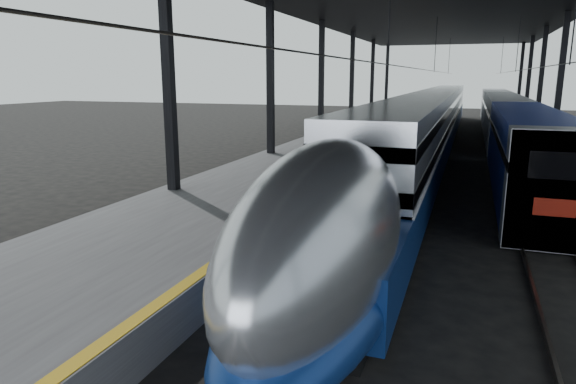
% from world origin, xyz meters
% --- Properties ---
extents(ground, '(160.00, 160.00, 0.00)m').
position_xyz_m(ground, '(0.00, 0.00, 0.00)').
color(ground, black).
rests_on(ground, ground).
extents(platform, '(6.00, 80.00, 1.00)m').
position_xyz_m(platform, '(-3.50, 20.00, 0.50)').
color(platform, '#4C4C4F').
rests_on(platform, ground).
extents(yellow_strip, '(0.30, 80.00, 0.01)m').
position_xyz_m(yellow_strip, '(-0.70, 20.00, 1.00)').
color(yellow_strip, gold).
rests_on(yellow_strip, platform).
extents(rails, '(6.52, 80.00, 0.16)m').
position_xyz_m(rails, '(4.50, 20.00, 0.08)').
color(rails, slate).
rests_on(rails, ground).
extents(canopy, '(18.00, 75.00, 9.47)m').
position_xyz_m(canopy, '(1.90, 20.00, 9.12)').
color(canopy, black).
rests_on(canopy, ground).
extents(tgv_train, '(2.86, 65.20, 4.10)m').
position_xyz_m(tgv_train, '(2.00, 25.43, 1.91)').
color(tgv_train, '#B6B9BE').
rests_on(tgv_train, ground).
extents(second_train, '(2.67, 56.05, 3.68)m').
position_xyz_m(second_train, '(7.00, 32.03, 1.86)').
color(second_train, navy).
rests_on(second_train, ground).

